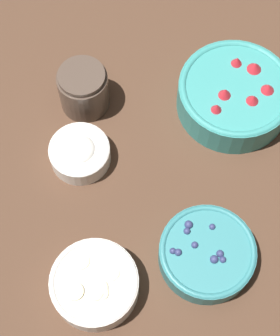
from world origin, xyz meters
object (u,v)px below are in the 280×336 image
Objects in this scene: bowl_strawberries at (235,94)px; jar_chocolate at (84,90)px; bowl_bananas at (95,284)px; bowl_blueberries at (207,253)px; bowl_cream at (80,152)px.

jar_chocolate is (-0.14, -0.26, 0.00)m from bowl_strawberries.
jar_chocolate is (-0.35, 0.14, 0.01)m from bowl_bananas.
jar_chocolate is (-0.39, -0.06, 0.02)m from bowl_blueberries.
bowl_strawberries is at bearing 141.24° from bowl_blueberries.
bowl_cream is (-0.03, -0.32, -0.02)m from bowl_strawberries.
bowl_blueberries is at bearing 22.89° from bowl_cream.
bowl_blueberries is 1.71× the size of jar_chocolate.
bowl_blueberries is at bearing 8.36° from jar_chocolate.
bowl_blueberries and bowl_bananas have the same top height.
bowl_blueberries is at bearing 79.14° from bowl_bananas.
bowl_cream is 1.17× the size of jar_chocolate.
bowl_blueberries is 0.39m from jar_chocolate.
bowl_blueberries is (0.25, -0.20, -0.01)m from bowl_strawberries.
bowl_strawberries reaches higher than bowl_blueberries.
bowl_strawberries is 0.32m from bowl_blueberries.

